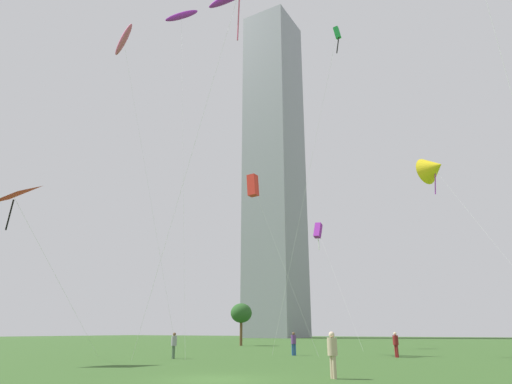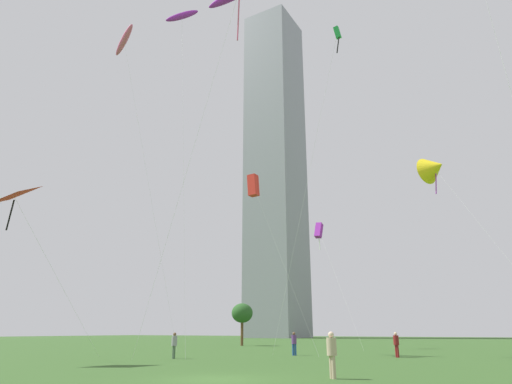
# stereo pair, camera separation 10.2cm
# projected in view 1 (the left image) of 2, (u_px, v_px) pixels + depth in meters

# --- Properties ---
(ground) EXTENTS (280.00, 280.00, 0.00)m
(ground) POSITION_uv_depth(u_px,v_px,m) (218.00, 379.00, 17.97)
(ground) COLOR #335623
(person_standing_0) EXTENTS (0.40, 0.40, 1.78)m
(person_standing_0) POSITION_uv_depth(u_px,v_px,m) (174.00, 343.00, 31.54)
(person_standing_0) COLOR #3F593F
(person_standing_0) RESTS_ON ground
(person_standing_1) EXTENTS (0.40, 0.40, 1.80)m
(person_standing_1) POSITION_uv_depth(u_px,v_px,m) (294.00, 342.00, 35.64)
(person_standing_1) COLOR #1E478C
(person_standing_1) RESTS_ON ground
(person_standing_3) EXTENTS (0.42, 0.42, 1.87)m
(person_standing_3) POSITION_uv_depth(u_px,v_px,m) (332.00, 351.00, 18.50)
(person_standing_3) COLOR tan
(person_standing_3) RESTS_ON ground
(person_standing_4) EXTENTS (0.40, 0.40, 1.81)m
(person_standing_4) POSITION_uv_depth(u_px,v_px,m) (396.00, 343.00, 32.98)
(person_standing_4) COLOR maroon
(person_standing_4) RESTS_ON ground
(kite_flying_0) EXTENTS (6.55, 5.89, 14.74)m
(kite_flying_0) POSITION_uv_depth(u_px,v_px,m) (318.00, 231.00, 54.17)
(kite_flying_0) COLOR silver
(kite_flying_0) RESTS_ON ground
(kite_flying_1) EXTENTS (10.54, 8.00, 19.29)m
(kite_flying_1) POSITION_uv_depth(u_px,v_px,m) (433.00, 168.00, 44.88)
(kite_flying_1) COLOR silver
(kite_flying_1) RESTS_ON ground
(kite_flying_2) EXTENTS (7.96, 6.12, 34.45)m
(kite_flying_2) POSITION_uv_depth(u_px,v_px,m) (124.00, 40.00, 49.46)
(kite_flying_2) COLOR silver
(kite_flying_2) RESTS_ON ground
(kite_flying_5) EXTENTS (2.52, 11.31, 11.32)m
(kite_flying_5) POSITION_uv_depth(u_px,v_px,m) (13.00, 196.00, 29.23)
(kite_flying_5) COLOR silver
(kite_flying_5) RESTS_ON ground
(kite_flying_6) EXTENTS (7.92, 6.01, 35.72)m
(kite_flying_6) POSITION_uv_depth(u_px,v_px,m) (182.00, 16.00, 47.77)
(kite_flying_6) COLOR silver
(kite_flying_6) RESTS_ON ground
(kite_flying_7) EXTENTS (8.29, 3.30, 26.56)m
(kite_flying_7) POSITION_uv_depth(u_px,v_px,m) (337.00, 37.00, 37.12)
(kite_flying_7) COLOR silver
(kite_flying_7) RESTS_ON ground
(kite_flying_8) EXTENTS (5.89, 1.06, 15.52)m
(kite_flying_8) POSITION_uv_depth(u_px,v_px,m) (253.00, 186.00, 39.89)
(kite_flying_8) COLOR silver
(kite_flying_8) RESTS_ON ground
(park_tree_0) EXTENTS (2.87, 2.87, 5.48)m
(park_tree_0) POSITION_uv_depth(u_px,v_px,m) (241.00, 313.00, 59.68)
(park_tree_0) COLOR brown
(park_tree_0) RESTS_ON ground
(distant_highrise_0) EXTENTS (14.96, 16.23, 105.00)m
(distant_highrise_0) POSITION_uv_depth(u_px,v_px,m) (274.00, 164.00, 139.21)
(distant_highrise_0) COLOR gray
(distant_highrise_0) RESTS_ON ground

